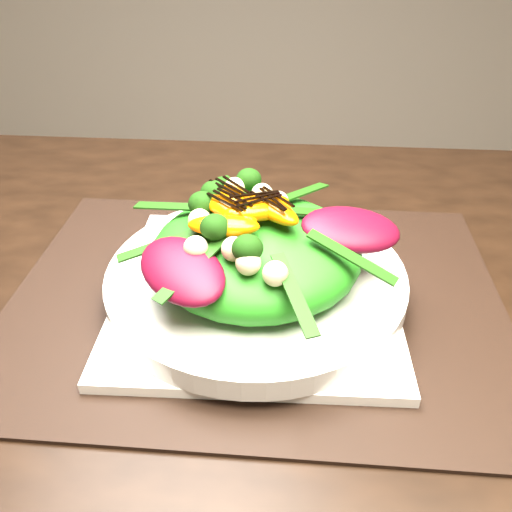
# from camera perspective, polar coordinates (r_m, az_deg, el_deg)

# --- Properties ---
(dining_table) EXTENTS (1.60, 0.90, 0.75)m
(dining_table) POSITION_cam_1_polar(r_m,az_deg,el_deg) (0.48, 12.68, -12.35)
(dining_table) COLOR black
(dining_table) RESTS_ON floor
(placemat) EXTENTS (0.46, 0.35, 0.00)m
(placemat) POSITION_cam_1_polar(r_m,az_deg,el_deg) (0.52, -0.00, -4.31)
(placemat) COLOR black
(placemat) RESTS_ON dining_table
(plate_base) EXTENTS (0.26, 0.26, 0.01)m
(plate_base) POSITION_cam_1_polar(r_m,az_deg,el_deg) (0.51, 0.00, -3.72)
(plate_base) COLOR white
(plate_base) RESTS_ON placemat
(salad_bowl) EXTENTS (0.31, 0.31, 0.02)m
(salad_bowl) POSITION_cam_1_polar(r_m,az_deg,el_deg) (0.50, 0.00, -2.37)
(salad_bowl) COLOR silver
(salad_bowl) RESTS_ON plate_base
(lettuce_mound) EXTENTS (0.21, 0.21, 0.06)m
(lettuce_mound) POSITION_cam_1_polar(r_m,az_deg,el_deg) (0.48, 0.00, 0.50)
(lettuce_mound) COLOR #287C17
(lettuce_mound) RESTS_ON salad_bowl
(radicchio_leaf) EXTENTS (0.09, 0.06, 0.02)m
(radicchio_leaf) POSITION_cam_1_polar(r_m,az_deg,el_deg) (0.47, 9.94, 2.79)
(radicchio_leaf) COLOR #490717
(radicchio_leaf) RESTS_ON lettuce_mound
(orange_segment) EXTENTS (0.06, 0.03, 0.02)m
(orange_segment) POSITION_cam_1_polar(r_m,az_deg,el_deg) (0.48, -0.35, 5.51)
(orange_segment) COLOR #D56003
(orange_segment) RESTS_ON lettuce_mound
(broccoli_floret) EXTENTS (0.04, 0.04, 0.03)m
(broccoli_floret) POSITION_cam_1_polar(r_m,az_deg,el_deg) (0.50, -5.50, 6.82)
(broccoli_floret) COLOR black
(broccoli_floret) RESTS_ON lettuce_mound
(macadamia_nut) EXTENTS (0.02, 0.02, 0.02)m
(macadamia_nut) POSITION_cam_1_polar(r_m,az_deg,el_deg) (0.43, 4.11, 1.94)
(macadamia_nut) COLOR beige
(macadamia_nut) RESTS_ON lettuce_mound
(balsamic_drizzle) EXTENTS (0.04, 0.01, 0.00)m
(balsamic_drizzle) POSITION_cam_1_polar(r_m,az_deg,el_deg) (0.47, -0.35, 6.42)
(balsamic_drizzle) COLOR black
(balsamic_drizzle) RESTS_ON orange_segment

